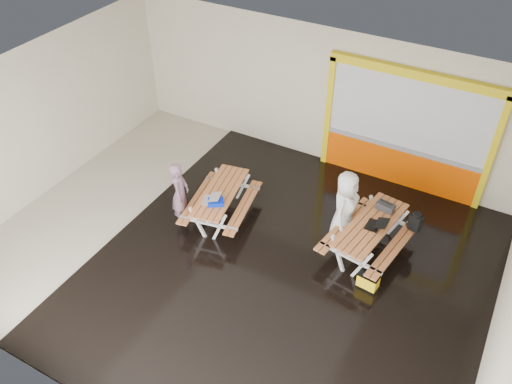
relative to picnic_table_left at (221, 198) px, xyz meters
The scene contains 14 objects.
room 1.64m from the picnic_table_left, 44.27° to the right, with size 10.02×8.02×3.52m.
deck 2.30m from the picnic_table_left, 21.20° to the right, with size 7.50×7.98×0.05m, color black.
kiosk 4.43m from the picnic_table_left, 45.93° to the left, with size 3.88×0.16×3.00m.
picnic_table_left is the anchor object (origin of this frame).
picnic_table_right 3.26m from the picnic_table_left, ahead, with size 1.67×2.22×0.81m.
person_left 0.89m from the picnic_table_left, 142.85° to the right, with size 0.56×0.37×1.54m, color #7A566A.
person_right 2.69m from the picnic_table_left, 15.16° to the left, with size 0.83×0.54×1.69m, color white.
laptop_left 0.43m from the picnic_table_left, 90.44° to the right, with size 0.45×0.43×0.16m.
laptop_right 3.37m from the picnic_table_left, ahead, with size 0.41×0.36×0.17m.
blue_pouch 0.48m from the picnic_table_left, 70.89° to the right, with size 0.33×0.23×0.10m, color #051EC1.
toolbox 3.50m from the picnic_table_left, 17.89° to the left, with size 0.39×0.24×0.21m.
backpack 4.12m from the picnic_table_left, 15.38° to the left, with size 0.29×0.24×0.42m.
dark_case 3.03m from the picnic_table_left, 11.36° to the left, with size 0.44×0.33×0.17m, color black.
fluke_bag 3.60m from the picnic_table_left, ahead, with size 0.43×0.31×0.35m.
Camera 1 is at (4.19, -6.68, 7.95)m, focal length 37.39 mm.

